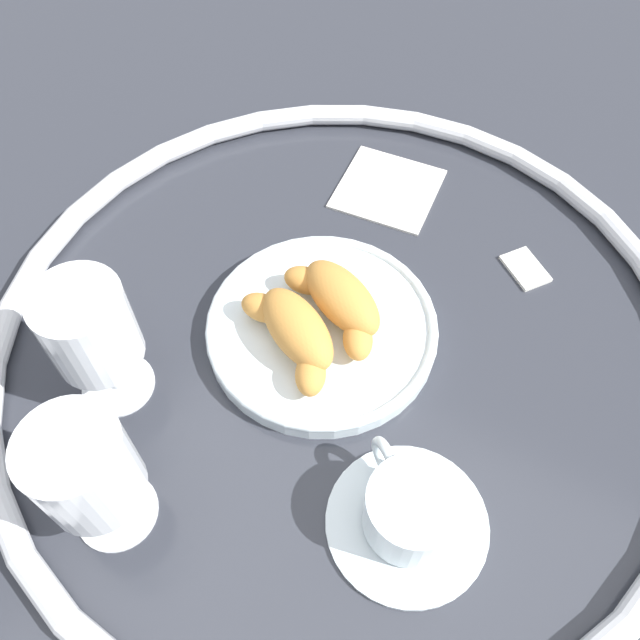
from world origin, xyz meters
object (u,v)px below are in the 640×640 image
croissant_large (339,300)px  juice_glass_right (85,470)px  croissant_small (294,331)px  juice_glass_left (90,332)px  sugar_packet (526,267)px  coffee_cup_near (409,512)px  pastry_plate (320,331)px  folded_napkin (388,188)px

croissant_large → juice_glass_right: size_ratio=0.88×
juice_glass_right → croissant_small: bearing=-104.8°
croissant_small → juice_glass_left: bearing=40.3°
sugar_packet → juice_glass_left: bearing=84.7°
croissant_large → coffee_cup_near: (-0.14, 0.15, -0.01)m
croissant_small → croissant_large: bearing=-111.9°
pastry_plate → juice_glass_right: bearing=74.2°
pastry_plate → juice_glass_right: size_ratio=1.62×
croissant_small → sugar_packet: croissant_small is taller
croissant_small → coffee_cup_near: 0.19m
pastry_plate → coffee_cup_near: size_ratio=1.67×
croissant_large → juice_glass_right: bearing=73.7°
croissant_large → croissant_small: (0.02, 0.05, 0.00)m
juice_glass_right → croissant_large: bearing=-106.3°
juice_glass_left → folded_napkin: (-0.11, -0.36, -0.09)m
croissant_large → sugar_packet: bearing=-132.6°
croissant_large → juice_glass_left: bearing=46.9°
croissant_large → sugar_packet: (-0.14, -0.16, -0.04)m
pastry_plate → juice_glass_right: 0.26m
coffee_cup_near → juice_glass_left: 0.30m
juice_glass_right → sugar_packet: 0.48m
coffee_cup_near → juice_glass_right: bearing=26.3°
pastry_plate → croissant_large: croissant_large is taller
juice_glass_left → folded_napkin: juice_glass_left is taller
croissant_small → sugar_packet: bearing=-128.3°
coffee_cup_near → sugar_packet: 0.31m
pastry_plate → croissant_small: croissant_small is taller
croissant_large → folded_napkin: croissant_large is taller
juice_glass_left → folded_napkin: size_ratio=1.27×
juice_glass_right → coffee_cup_near: bearing=-153.7°
croissant_small → sugar_packet: (-0.16, -0.21, -0.04)m
sugar_packet → coffee_cup_near: bearing=127.2°
croissant_small → folded_napkin: croissant_small is taller
pastry_plate → juice_glass_right: (0.07, 0.23, 0.08)m
juice_glass_right → folded_napkin: juice_glass_right is taller
croissant_large → pastry_plate: bearing=68.8°
pastry_plate → juice_glass_left: 0.21m
pastry_plate → juice_glass_right: juice_glass_right is taller
coffee_cup_near → folded_napkin: bearing=-62.7°
juice_glass_left → sugar_packet: bearing=-132.8°
croissant_small → juice_glass_left: 0.18m
juice_glass_left → sugar_packet: 0.44m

